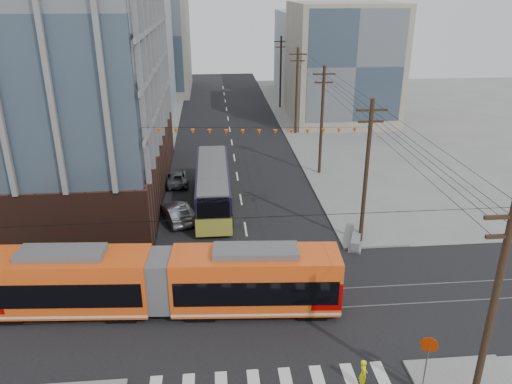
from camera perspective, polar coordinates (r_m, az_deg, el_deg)
ground at (r=28.30m, az=0.94°, el=-17.12°), size 160.00×160.00×0.00m
bg_bldg_nw_near at (r=75.62m, az=-16.87°, el=14.75°), size 18.00×16.00×18.00m
bg_bldg_ne_near at (r=72.74m, az=9.81°, el=14.29°), size 14.00×14.00×16.00m
bg_bldg_nw_far at (r=94.71m, az=-12.80°, el=17.15°), size 16.00×18.00×20.00m
bg_bldg_ne_far at (r=92.61m, az=7.84°, el=15.50°), size 16.00×16.00×14.00m
utility_pole_near at (r=22.85m, az=25.15°, el=-13.28°), size 0.30×0.30×11.00m
utility_pole_far at (r=79.41m, az=2.83°, el=13.43°), size 0.30×0.30×11.00m
streetcar at (r=30.19m, az=-10.77°, el=-10.03°), size 21.01×4.40×4.02m
city_bus at (r=43.64m, az=-4.94°, el=0.65°), size 2.87×13.03×3.69m
parked_car_silver at (r=41.54m, az=-9.20°, el=-2.40°), size 2.93×4.77×1.48m
parked_car_white at (r=41.95m, az=-8.53°, el=-2.19°), size 3.44×5.11×1.37m
parked_car_grey at (r=49.45m, az=-9.09°, el=1.62°), size 2.59×4.74×1.26m
pedestrian at (r=25.99m, az=12.15°, el=-19.67°), size 0.46×0.64×1.62m
stop_sign at (r=26.34m, az=18.85°, el=-18.17°), size 1.12×1.12×2.79m
jersey_barrier at (r=38.90m, az=11.43°, el=-4.92°), size 2.29×4.21×0.83m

